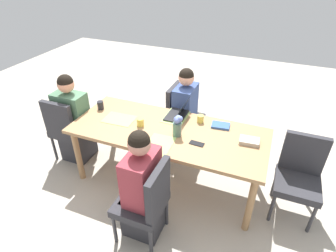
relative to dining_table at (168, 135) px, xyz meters
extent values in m
plane|color=#B2A899|center=(0.00, 0.00, -0.67)|extent=(10.00, 10.00, 0.00)
cube|color=#9E754C|center=(0.00, 0.00, 0.06)|extent=(2.17, 0.90, 0.04)
cylinder|color=#9E754C|center=(-1.01, -0.37, -0.32)|extent=(0.07, 0.07, 0.70)
cylinder|color=#9E754C|center=(1.01, -0.37, -0.32)|extent=(0.07, 0.07, 0.70)
cylinder|color=#9E754C|center=(-1.01, 0.37, -0.32)|extent=(0.07, 0.07, 0.70)
cylinder|color=#9E754C|center=(1.01, 0.37, -0.32)|extent=(0.07, 0.07, 0.70)
cube|color=#2D2D33|center=(-0.05, 0.81, -0.26)|extent=(0.44, 0.44, 0.08)
cube|color=#2D2D33|center=(-0.24, 0.81, 0.01)|extent=(0.06, 0.42, 0.45)
cylinder|color=#333338|center=(0.14, 1.00, -0.48)|extent=(0.04, 0.04, 0.37)
cylinder|color=#333338|center=(0.14, 0.62, -0.48)|extent=(0.04, 0.04, 0.37)
cylinder|color=#333338|center=(-0.24, 1.00, -0.48)|extent=(0.04, 0.04, 0.37)
cylinder|color=#333338|center=(-0.24, 0.62, -0.48)|extent=(0.04, 0.04, 0.37)
cube|color=#2D2D33|center=(-0.05, 0.75, -0.44)|extent=(0.36, 0.34, 0.45)
cube|color=#93333D|center=(-0.05, 0.75, 0.03)|extent=(0.24, 0.40, 0.50)
sphere|color=tan|center=(-0.05, 0.75, 0.40)|extent=(0.20, 0.20, 0.20)
sphere|color=black|center=(-0.05, 0.75, 0.43)|extent=(0.19, 0.19, 0.19)
cube|color=#2D2D33|center=(0.04, -0.78, -0.26)|extent=(0.44, 0.44, 0.08)
cube|color=#2D2D33|center=(0.23, -0.78, 0.01)|extent=(0.06, 0.42, 0.45)
cylinder|color=#333338|center=(-0.15, -0.97, -0.48)|extent=(0.04, 0.04, 0.37)
cylinder|color=#333338|center=(-0.15, -0.59, -0.48)|extent=(0.04, 0.04, 0.37)
cylinder|color=#333338|center=(0.23, -0.97, -0.48)|extent=(0.04, 0.04, 0.37)
cylinder|color=#333338|center=(0.23, -0.59, -0.48)|extent=(0.04, 0.04, 0.37)
cube|color=#2D2D33|center=(0.04, -0.72, -0.44)|extent=(0.36, 0.34, 0.45)
cube|color=#384C84|center=(0.04, -0.72, 0.03)|extent=(0.24, 0.40, 0.50)
sphere|color=tan|center=(0.04, -0.72, 0.40)|extent=(0.20, 0.20, 0.20)
sphere|color=black|center=(0.04, -0.72, 0.43)|extent=(0.19, 0.19, 0.19)
cube|color=#2D2D33|center=(1.37, 0.01, -0.26)|extent=(0.44, 0.44, 0.08)
cube|color=#2D2D33|center=(1.37, 0.20, 0.01)|extent=(0.42, 0.06, 0.45)
cylinder|color=#333338|center=(1.56, -0.18, -0.48)|extent=(0.04, 0.04, 0.37)
cylinder|color=#333338|center=(1.18, -0.18, -0.48)|extent=(0.04, 0.04, 0.37)
cylinder|color=#333338|center=(1.56, 0.20, -0.48)|extent=(0.04, 0.04, 0.37)
cylinder|color=#333338|center=(1.18, 0.20, -0.48)|extent=(0.04, 0.04, 0.37)
cube|color=#2D2D33|center=(1.31, 0.01, -0.44)|extent=(0.34, 0.36, 0.45)
cube|color=#4C7556|center=(1.31, 0.01, 0.03)|extent=(0.40, 0.24, 0.50)
sphere|color=tan|center=(1.31, 0.01, 0.40)|extent=(0.20, 0.20, 0.20)
sphere|color=black|center=(1.31, 0.01, 0.43)|extent=(0.19, 0.19, 0.19)
cube|color=#2D2D33|center=(-1.41, -0.02, -0.26)|extent=(0.44, 0.44, 0.08)
cube|color=#2D2D33|center=(-1.41, -0.21, 0.01)|extent=(0.42, 0.06, 0.45)
cylinder|color=#333338|center=(-1.60, 0.17, -0.48)|extent=(0.04, 0.04, 0.37)
cylinder|color=#333338|center=(-1.22, 0.17, -0.48)|extent=(0.04, 0.04, 0.37)
cylinder|color=#333338|center=(-1.60, -0.21, -0.48)|extent=(0.04, 0.04, 0.37)
cylinder|color=#333338|center=(-1.22, -0.21, -0.48)|extent=(0.04, 0.04, 0.37)
cylinder|color=#4C6B60|center=(-0.13, 0.06, 0.15)|extent=(0.10, 0.10, 0.16)
sphere|color=#6B7FD1|center=(-0.12, 0.06, 0.27)|extent=(0.07, 0.07, 0.07)
cylinder|color=#477A3D|center=(-0.12, 0.06, 0.25)|extent=(0.01, 0.01, 0.04)
sphere|color=#6B7FD1|center=(-0.13, 0.07, 0.27)|extent=(0.07, 0.07, 0.07)
cylinder|color=#477A3D|center=(-0.13, 0.07, 0.25)|extent=(0.01, 0.01, 0.04)
sphere|color=#6B7FD1|center=(-0.15, 0.05, 0.28)|extent=(0.06, 0.06, 0.06)
cylinder|color=#477A3D|center=(-0.15, 0.05, 0.26)|extent=(0.01, 0.01, 0.05)
sphere|color=#6B7FD1|center=(-0.13, 0.03, 0.28)|extent=(0.05, 0.05, 0.05)
cylinder|color=#477A3D|center=(-0.13, 0.03, 0.25)|extent=(0.01, 0.01, 0.05)
cube|color=#9EBC66|center=(-0.02, 0.29, 0.08)|extent=(0.27, 0.37, 0.00)
cube|color=#9EBC66|center=(0.02, -0.29, 0.08)|extent=(0.26, 0.36, 0.00)
cube|color=#9EBC66|center=(0.62, 0.01, 0.08)|extent=(0.37, 0.28, 0.00)
cube|color=black|center=(0.02, -0.31, 0.09)|extent=(0.22, 0.32, 0.02)
cube|color=black|center=(-0.05, -0.31, 0.19)|extent=(0.08, 0.31, 0.19)
cylinder|color=#DBC64C|center=(-0.28, -0.29, 0.12)|extent=(0.07, 0.07, 0.09)
cylinder|color=#DBC64C|center=(0.32, 0.04, 0.12)|extent=(0.08, 0.08, 0.09)
cylinder|color=#232328|center=(0.96, -0.12, 0.13)|extent=(0.08, 0.08, 0.10)
cube|color=#335693|center=(-0.52, -0.29, 0.09)|extent=(0.21, 0.16, 0.03)
cube|color=#B2A38E|center=(-0.87, -0.09, 0.10)|extent=(0.21, 0.15, 0.04)
cube|color=black|center=(-0.37, 0.13, 0.08)|extent=(0.15, 0.08, 0.01)
camera|label=1|loc=(-0.96, 2.38, 1.77)|focal=29.70mm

